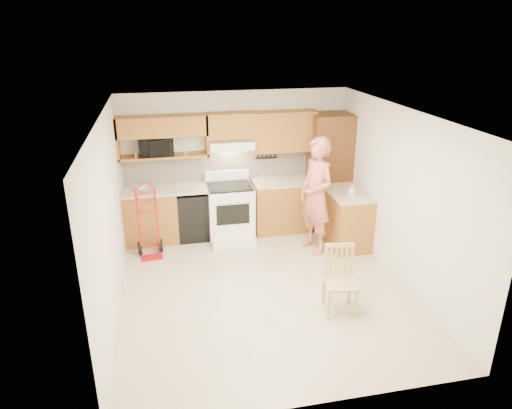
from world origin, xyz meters
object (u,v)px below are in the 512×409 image
object	(u,v)px
microwave	(156,146)
person	(316,196)
dining_chair	(341,281)
hand_truck	(148,224)
range	(230,208)

from	to	relation	value
microwave	person	bearing A→B (deg)	-27.94
microwave	dining_chair	bearing A→B (deg)	-56.55
microwave	person	size ratio (longest dim) A/B	0.29
person	dining_chair	distance (m)	1.87
dining_chair	hand_truck	bearing A→B (deg)	147.97
range	microwave	bearing A→B (deg)	163.97
range	person	size ratio (longest dim) A/B	0.59
person	microwave	bearing A→B (deg)	-130.11
microwave	person	world-z (taller)	person
range	person	distance (m)	1.53
hand_truck	dining_chair	distance (m)	3.22
person	hand_truck	xyz separation A→B (m)	(-2.68, 0.33, -0.40)
microwave	range	world-z (taller)	microwave
microwave	range	size ratio (longest dim) A/B	0.49
person	dining_chair	bearing A→B (deg)	-24.65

